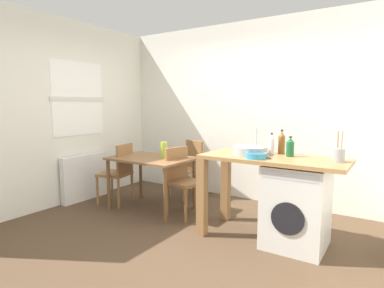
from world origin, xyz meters
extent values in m
plane|color=#4C3826|center=(0.00, 0.00, 0.00)|extent=(5.46, 5.46, 0.00)
cube|color=silver|center=(0.00, 1.75, 1.35)|extent=(4.60, 0.10, 2.70)
cube|color=silver|center=(-2.15, 0.00, 1.35)|extent=(0.10, 3.80, 2.70)
cube|color=white|center=(-2.10, 0.30, 1.55)|extent=(0.01, 0.90, 1.10)
cube|color=beige|center=(-2.09, 0.30, 1.55)|extent=(0.02, 0.96, 0.06)
cube|color=white|center=(-2.02, 0.30, 0.35)|extent=(0.10, 0.80, 0.70)
cube|color=brown|center=(-0.86, 0.50, 0.72)|extent=(1.10, 0.76, 0.03)
cylinder|color=brown|center=(-1.36, 0.17, 0.35)|extent=(0.05, 0.05, 0.71)
cylinder|color=brown|center=(-0.36, 0.17, 0.35)|extent=(0.05, 0.05, 0.71)
cylinder|color=brown|center=(-1.36, 0.83, 0.35)|extent=(0.05, 0.05, 0.71)
cylinder|color=brown|center=(-0.36, 0.83, 0.35)|extent=(0.05, 0.05, 0.71)
cube|color=olive|center=(-1.48, 0.40, 0.45)|extent=(0.48, 0.48, 0.04)
cube|color=olive|center=(-1.30, 0.44, 0.68)|extent=(0.12, 0.38, 0.45)
cylinder|color=olive|center=(-1.61, 0.19, 0.23)|extent=(0.04, 0.04, 0.45)
cylinder|color=olive|center=(-1.69, 0.54, 0.23)|extent=(0.04, 0.04, 0.45)
cylinder|color=olive|center=(-1.26, 0.27, 0.23)|extent=(0.04, 0.04, 0.45)
cylinder|color=olive|center=(-1.34, 0.62, 0.23)|extent=(0.04, 0.04, 0.45)
cube|color=olive|center=(-0.31, 0.55, 0.45)|extent=(0.47, 0.47, 0.04)
cube|color=olive|center=(-0.48, 0.59, 0.68)|extent=(0.11, 0.38, 0.45)
cylinder|color=olive|center=(-0.09, 0.69, 0.23)|extent=(0.04, 0.04, 0.45)
cylinder|color=olive|center=(-0.17, 0.34, 0.23)|extent=(0.04, 0.04, 0.45)
cylinder|color=olive|center=(-0.44, 0.77, 0.23)|extent=(0.04, 0.04, 0.45)
cylinder|color=olive|center=(-0.52, 0.41, 0.23)|extent=(0.04, 0.04, 0.45)
cube|color=olive|center=(-0.76, 1.20, 0.45)|extent=(0.50, 0.50, 0.04)
cube|color=olive|center=(-0.70, 1.38, 0.68)|extent=(0.37, 0.15, 0.45)
cylinder|color=olive|center=(-0.64, 0.98, 0.23)|extent=(0.04, 0.04, 0.45)
cylinder|color=olive|center=(-0.98, 1.09, 0.23)|extent=(0.04, 0.04, 0.45)
cylinder|color=olive|center=(-0.53, 1.32, 0.23)|extent=(0.04, 0.04, 0.45)
cylinder|color=olive|center=(-0.87, 1.43, 0.23)|extent=(0.04, 0.04, 0.45)
cube|color=#9E7042|center=(0.90, 0.42, 0.90)|extent=(1.50, 0.68, 0.04)
cube|color=olive|center=(0.20, 0.13, 0.44)|extent=(0.10, 0.10, 0.88)
cube|color=olive|center=(0.20, 0.71, 0.44)|extent=(0.10, 0.10, 0.88)
cube|color=silver|center=(1.16, 0.42, 0.43)|extent=(0.60, 0.60, 0.86)
cylinder|color=black|center=(1.16, 0.12, 0.39)|extent=(0.32, 0.02, 0.32)
cube|color=#B2B2B7|center=(1.16, 0.13, 0.80)|extent=(0.54, 0.01, 0.08)
cylinder|color=#9EA0A5|center=(0.63, 0.42, 0.97)|extent=(0.38, 0.38, 0.09)
cylinder|color=#B2B2B7|center=(0.63, 0.60, 1.06)|extent=(0.02, 0.02, 0.28)
cylinder|color=silver|center=(0.82, 0.60, 1.01)|extent=(0.06, 0.06, 0.17)
cone|color=silver|center=(0.82, 0.60, 1.11)|extent=(0.05, 0.05, 0.05)
cylinder|color=#262626|center=(0.82, 0.60, 1.15)|extent=(0.02, 0.02, 0.02)
cylinder|color=brown|center=(0.91, 0.67, 1.02)|extent=(0.08, 0.08, 0.20)
cone|color=brown|center=(0.91, 0.67, 1.14)|extent=(0.07, 0.07, 0.05)
cylinder|color=#262626|center=(0.91, 0.67, 1.18)|extent=(0.03, 0.03, 0.02)
cylinder|color=#19592D|center=(1.04, 0.54, 1.00)|extent=(0.08, 0.08, 0.16)
cone|color=#19592D|center=(1.04, 0.54, 1.10)|extent=(0.07, 0.07, 0.04)
cylinder|color=#262626|center=(1.04, 0.54, 1.13)|extent=(0.03, 0.03, 0.02)
cylinder|color=teal|center=(0.79, 0.22, 0.95)|extent=(0.22, 0.22, 0.06)
cylinder|color=#1E546B|center=(0.79, 0.22, 0.96)|extent=(0.17, 0.17, 0.03)
cylinder|color=gray|center=(1.53, 0.47, 0.99)|extent=(0.11, 0.11, 0.13)
cylinder|color=#99724C|center=(1.51, 0.48, 1.13)|extent=(0.01, 0.04, 0.18)
cylinder|color=#99724C|center=(1.55, 0.46, 1.13)|extent=(0.01, 0.05, 0.18)
cylinder|color=#A8C63D|center=(-0.71, 0.60, 0.85)|extent=(0.09, 0.09, 0.22)
cube|color=#B2B2B7|center=(0.85, 0.32, 0.92)|extent=(0.15, 0.06, 0.01)
cube|color=#262628|center=(0.85, 0.32, 0.92)|extent=(0.15, 0.06, 0.01)
camera|label=1|loc=(1.99, -2.82, 1.48)|focal=29.75mm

